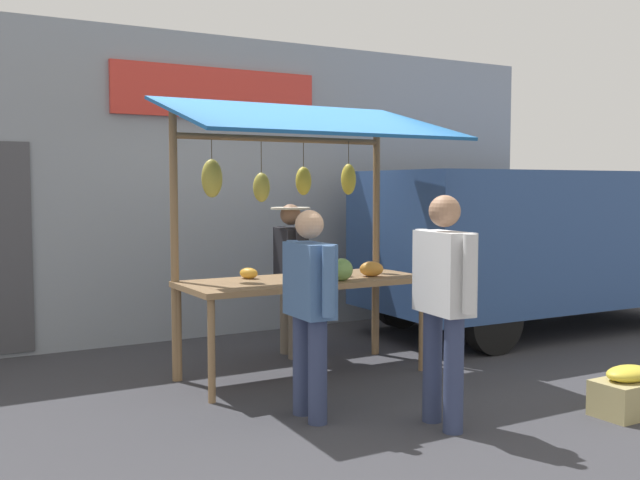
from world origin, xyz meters
The scene contains 8 objects.
ground_plane centered at (0.00, 0.00, 0.00)m, with size 40.00×40.00×0.00m, color #38383D.
street_backdrop centered at (0.06, -2.20, 1.70)m, with size 9.00×0.30×3.40m.
market_stall centered at (0.00, -0.01, 1.53)m, with size 2.50×1.46×2.50m.
vendor_with_sunhat centered at (-0.27, -0.75, 0.89)m, with size 0.40×0.66×1.53m.
shopper_with_shopping_bag centered at (-0.16, 1.76, 0.96)m, with size 0.27×0.70×1.65m.
shopper_with_ponytail centered at (0.57, 1.13, 0.88)m, with size 0.24×0.67×1.54m.
parked_van centered at (-3.44, -0.58, 1.12)m, with size 4.44×1.95×1.88m.
produce_crate_near centered at (-1.54, 2.25, 0.17)m, with size 0.52×0.35×0.38m.
Camera 1 is at (3.20, 5.85, 1.72)m, focal length 41.99 mm.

